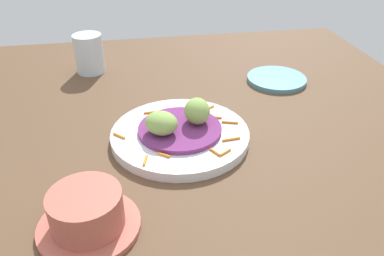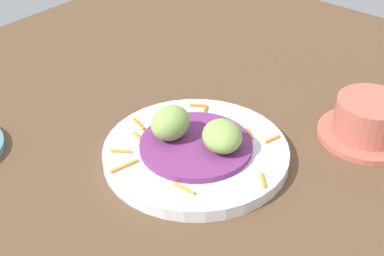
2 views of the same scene
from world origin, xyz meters
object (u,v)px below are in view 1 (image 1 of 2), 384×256
guac_scoop_left (161,123)px  guac_scoop_center (197,111)px  water_glass (89,54)px  side_plate_small (277,79)px  terracotta_bowl (87,214)px  main_plate (180,135)px

guac_scoop_left → guac_scoop_center: guac_scoop_center is taller
guac_scoop_left → water_glass: water_glass is taller
side_plate_small → guac_scoop_left: bearing=126.5°
guac_scoop_left → side_plate_small: guac_scoop_left is taller
water_glass → terracotta_bowl: bearing=-178.0°
guac_scoop_center → side_plate_small: guac_scoop_center is taller
main_plate → guac_scoop_center: bearing=-69.9°
terracotta_bowl → water_glass: (50.21, 1.76, 1.88)cm
guac_scoop_center → water_glass: 36.28cm
guac_scoop_left → guac_scoop_center: bearing=-69.9°
side_plate_small → terracotta_bowl: (-37.59, 38.78, 2.00)cm
main_plate → side_plate_small: bearing=-51.7°
main_plate → terracotta_bowl: terracotta_bowl is taller
terracotta_bowl → water_glass: 50.27cm
guac_scoop_center → side_plate_small: (18.16, -21.32, -4.08)cm
side_plate_small → water_glass: size_ratio=1.47×
side_plate_small → water_glass: bearing=72.7°
main_plate → guac_scoop_center: (1.15, -3.16, 3.77)cm
side_plate_small → terracotta_bowl: 54.04cm
main_plate → guac_scoop_left: size_ratio=4.25×
main_plate → guac_scoop_center: 5.05cm
guac_scoop_left → side_plate_small: bearing=-53.5°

